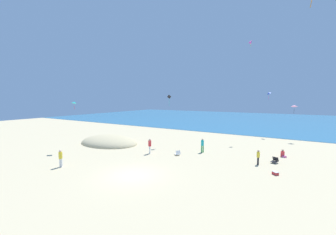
# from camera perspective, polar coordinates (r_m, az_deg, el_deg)

# --- Properties ---
(ground_plane) EXTENTS (120.00, 120.00, 0.00)m
(ground_plane) POSITION_cam_1_polar(r_m,az_deg,el_deg) (26.08, 5.01, -8.88)
(ground_plane) COLOR #C6B58C
(ocean_water) EXTENTS (120.00, 60.00, 0.05)m
(ocean_water) POSITION_cam_1_polar(r_m,az_deg,el_deg) (68.06, 21.61, -0.45)
(ocean_water) COLOR teal
(ocean_water) RESTS_ON ground_plane
(dune_mound) EXTENTS (8.97, 6.28, 2.26)m
(dune_mound) POSITION_cam_1_polar(r_m,az_deg,el_deg) (30.87, -15.97, -6.84)
(dune_mound) COLOR tan
(dune_mound) RESTS_ON ground_plane
(beach_chair_far_right) EXTENTS (0.73, 0.83, 0.59)m
(beach_chair_far_right) POSITION_cam_1_polar(r_m,az_deg,el_deg) (23.39, 27.42, -10.48)
(beach_chair_far_right) COLOR black
(beach_chair_far_right) RESTS_ON ground_plane
(beach_chair_near_camera) EXTENTS (0.84, 0.81, 0.57)m
(beach_chair_near_camera) POSITION_cam_1_polar(r_m,az_deg,el_deg) (23.52, 2.67, -9.84)
(beach_chair_near_camera) COLOR white
(beach_chair_near_camera) RESTS_ON ground_plane
(cooler_box) EXTENTS (0.56, 0.56, 0.26)m
(cooler_box) POSITION_cam_1_polar(r_m,az_deg,el_deg) (20.04, 27.53, -13.46)
(cooler_box) COLOR red
(cooler_box) RESTS_ON ground_plane
(person_0) EXTENTS (0.49, 0.49, 1.75)m
(person_0) POSITION_cam_1_polar(r_m,az_deg,el_deg) (24.12, -5.06, -7.58)
(person_0) COLOR white
(person_0) RESTS_ON ground_plane
(person_1) EXTENTS (0.68, 0.73, 0.82)m
(person_1) POSITION_cam_1_polar(r_m,az_deg,el_deg) (26.17, 29.14, -8.80)
(person_1) COLOR red
(person_1) RESTS_ON ground_plane
(person_2) EXTENTS (0.37, 0.37, 1.42)m
(person_2) POSITION_cam_1_polar(r_m,az_deg,el_deg) (22.03, 23.65, -9.76)
(person_2) COLOR black
(person_2) RESTS_ON ground_plane
(person_3) EXTENTS (0.45, 0.45, 1.67)m
(person_3) POSITION_cam_1_polar(r_m,az_deg,el_deg) (24.93, 9.49, -7.32)
(person_3) COLOR green
(person_3) RESTS_ON ground_plane
(person_4) EXTENTS (0.36, 0.36, 1.63)m
(person_4) POSITION_cam_1_polar(r_m,az_deg,el_deg) (21.89, -27.55, -9.69)
(person_4) COLOR white
(person_4) RESTS_ON ground_plane
(kite_black) EXTENTS (0.59, 0.27, 1.55)m
(kite_black) POSITION_cam_1_polar(r_m,az_deg,el_deg) (28.25, 0.33, 5.59)
(kite_black) COLOR black
(kite_teal) EXTENTS (0.63, 0.51, 0.97)m
(kite_teal) POSITION_cam_1_polar(r_m,az_deg,el_deg) (27.75, -24.48, 3.79)
(kite_teal) COLOR #1EADAD
(kite_blue) EXTENTS (0.81, 0.91, 1.36)m
(kite_blue) POSITION_cam_1_polar(r_m,az_deg,el_deg) (39.10, 25.97, 6.05)
(kite_blue) COLOR blue
(kite_magenta) EXTENTS (0.77, 0.74, 1.19)m
(kite_magenta) POSITION_cam_1_polar(r_m,az_deg,el_deg) (37.03, 21.91, 18.88)
(kite_magenta) COLOR #DB3DA8
(kite_pink) EXTENTS (0.79, 0.68, 1.39)m
(kite_pink) POSITION_cam_1_polar(r_m,az_deg,el_deg) (36.36, 31.50, 2.74)
(kite_pink) COLOR pink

